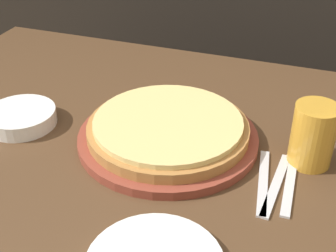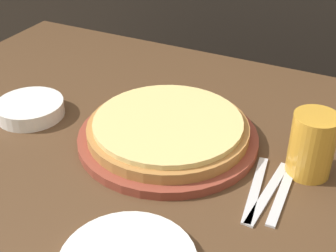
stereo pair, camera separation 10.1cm
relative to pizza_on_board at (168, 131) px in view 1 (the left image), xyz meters
The scene contains 6 objects.
pizza_on_board is the anchor object (origin of this frame).
beer_glass 0.30m from the pizza_on_board, ahead, with size 0.09×0.09×0.13m.
side_bowl 0.35m from the pizza_on_board, behind, with size 0.16×0.16×0.04m.
fork 0.24m from the pizza_on_board, 18.07° to the right, with size 0.04×0.20×0.00m.
dinner_knife 0.26m from the pizza_on_board, 16.36° to the right, with size 0.03×0.20×0.00m.
spoon 0.28m from the pizza_on_board, 14.93° to the right, with size 0.02×0.17×0.00m.
Camera 1 is at (0.28, -0.79, 1.31)m, focal length 50.00 mm.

